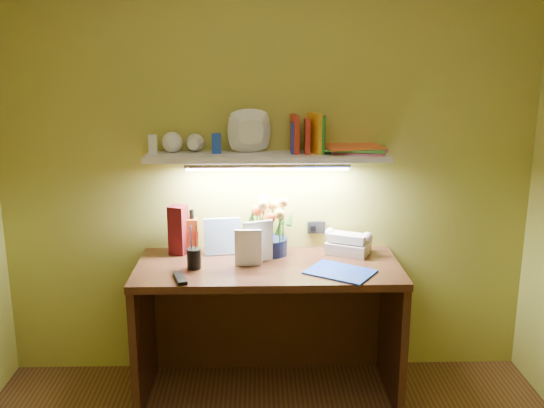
# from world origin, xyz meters

# --- Properties ---
(desk) EXTENTS (1.40, 0.60, 0.75)m
(desk) POSITION_xyz_m (0.00, 1.20, 0.38)
(desk) COLOR #36160E
(desk) RESTS_ON ground
(flower_bouquet) EXTENTS (0.26, 0.26, 0.32)m
(flower_bouquet) POSITION_xyz_m (0.02, 1.37, 0.91)
(flower_bouquet) COLOR #0C153C
(flower_bouquet) RESTS_ON desk
(telephone) EXTENTS (0.28, 0.25, 0.14)m
(telephone) POSITION_xyz_m (0.45, 1.38, 0.82)
(telephone) COLOR beige
(telephone) RESTS_ON desk
(desk_clock) EXTENTS (0.09, 0.06, 0.08)m
(desk_clock) POSITION_xyz_m (0.53, 1.39, 0.79)
(desk_clock) COLOR silver
(desk_clock) RESTS_ON desk
(whisky_bottle) EXTENTS (0.07, 0.07, 0.24)m
(whisky_bottle) POSITION_xyz_m (-0.42, 1.43, 0.87)
(whisky_bottle) COLOR #AA4317
(whisky_bottle) RESTS_ON desk
(whisky_box) EXTENTS (0.11, 0.11, 0.27)m
(whisky_box) POSITION_xyz_m (-0.50, 1.40, 0.89)
(whisky_box) COLOR #530D13
(whisky_box) RESTS_ON desk
(pen_cup) EXTENTS (0.09, 0.09, 0.18)m
(pen_cup) POSITION_xyz_m (-0.39, 1.15, 0.84)
(pen_cup) COLOR black
(pen_cup) RESTS_ON desk
(art_card) EXTENTS (0.21, 0.07, 0.20)m
(art_card) POSITION_xyz_m (-0.25, 1.39, 0.85)
(art_card) COLOR white
(art_card) RESTS_ON desk
(tv_remote) EXTENTS (0.09, 0.17, 0.02)m
(tv_remote) POSITION_xyz_m (-0.44, 0.99, 0.76)
(tv_remote) COLOR black
(tv_remote) RESTS_ON desk
(blue_folder) EXTENTS (0.40, 0.37, 0.01)m
(blue_folder) POSITION_xyz_m (0.36, 1.07, 0.75)
(blue_folder) COLOR blue
(blue_folder) RESTS_ON desk
(desk_book_a) EXTENTS (0.17, 0.07, 0.23)m
(desk_book_a) POSITION_xyz_m (-0.13, 1.22, 0.86)
(desk_book_a) COLOR silver
(desk_book_a) RESTS_ON desk
(desk_book_b) EXTENTS (0.15, 0.02, 0.20)m
(desk_book_b) POSITION_xyz_m (-0.18, 1.19, 0.85)
(desk_book_b) COLOR white
(desk_book_b) RESTS_ON desk
(wall_shelf) EXTENTS (1.32, 0.34, 0.25)m
(wall_shelf) POSITION_xyz_m (0.03, 1.38, 1.34)
(wall_shelf) COLOR white
(wall_shelf) RESTS_ON ground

